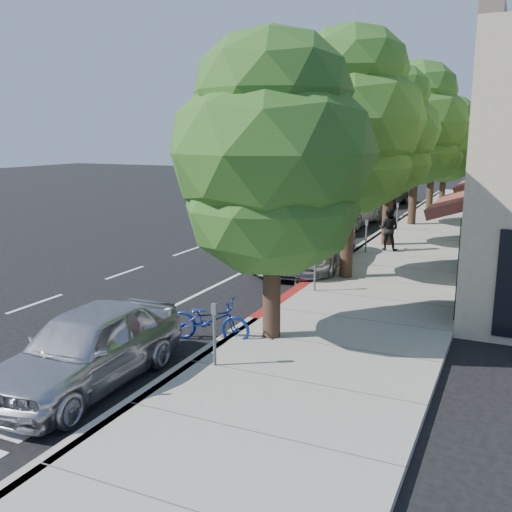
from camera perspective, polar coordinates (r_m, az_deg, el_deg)
The scene contains 18 objects.
ground at distance 15.08m, azimuth 1.39°, elevation -5.65°, with size 120.00×120.00×0.00m, color black.
sidewalk at distance 21.93m, azimuth 15.32°, elevation -0.24°, with size 4.60×56.00×0.15m, color gray.
curb at distance 22.40m, azimuth 9.52°, elevation 0.28°, with size 0.30×56.00×0.15m, color #9E998E.
curb_red_segment at distance 15.94m, azimuth 2.82°, elevation -4.39°, with size 0.32×4.00×0.15m, color maroon.
street_tree_0 at distance 12.18m, azimuth 1.66°, elevation 9.85°, with size 4.46×4.46×6.78m.
street_tree_1 at distance 17.85m, azimuth 9.44°, elevation 12.87°, with size 4.51×4.51×7.82m.
street_tree_2 at distance 23.68m, azimuth 13.37°, elevation 11.91°, with size 3.89×3.89×7.33m.
street_tree_3 at distance 29.59m, azimuth 15.80°, elevation 12.48°, with size 4.95×4.95×8.13m.
street_tree_4 at distance 35.52m, azimuth 17.32°, elevation 11.30°, with size 4.23×4.23×7.14m.
street_tree_5 at distance 41.47m, azimuth 18.44°, elevation 11.01°, with size 5.43×5.43×7.25m.
cyclist at distance 17.66m, azimuth 4.34°, elevation -0.11°, with size 0.64×0.42×1.74m, color white.
bicycle at distance 12.93m, azimuth -4.72°, elevation -6.38°, with size 0.67×1.92×1.01m, color navy.
silver_suv at distance 20.21m, azimuth 4.93°, elevation 1.34°, with size 2.79×6.05×1.68m, color silver.
dark_sedan at distance 27.79m, azimuth 8.02°, elevation 3.88°, with size 1.45×4.14×1.37m, color black.
white_pickup at distance 29.93m, azimuth 9.29°, elevation 4.72°, with size 2.35×5.79×1.68m, color silver.
dark_suv_far at distance 38.57m, azimuth 12.88°, elevation 6.23°, with size 2.04×5.07×1.73m, color black.
near_car_a at distance 11.07m, azimuth -16.54°, elevation -8.75°, with size 1.77×4.39×1.50m, color silver.
pedestrian at distance 22.79m, azimuth 13.12°, elevation 2.63°, with size 0.80×0.63×1.65m, color black.
Camera 1 is at (5.67, -13.20, 4.59)m, focal length 40.00 mm.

